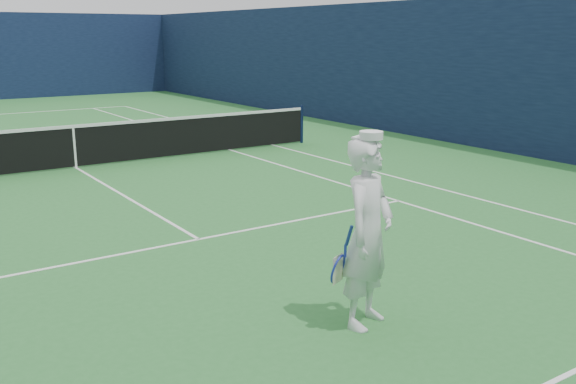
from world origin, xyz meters
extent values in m
plane|color=#296E2F|center=(0.00, 0.00, 0.00)|extent=(80.00, 80.00, 0.00)
cube|color=white|center=(5.49, 0.00, 0.00)|extent=(0.06, 23.83, 0.01)
cube|color=white|center=(4.12, 0.00, 0.00)|extent=(0.06, 23.77, 0.01)
cube|color=white|center=(0.00, 6.40, 0.00)|extent=(8.23, 0.06, 0.01)
cube|color=white|center=(0.00, -6.40, 0.00)|extent=(8.23, 0.06, 0.01)
cube|color=white|center=(0.00, 0.00, 0.00)|extent=(0.06, 12.80, 0.01)
cube|color=#0E1935|center=(10.00, 0.00, 2.00)|extent=(0.12, 36.12, 4.00)
cylinder|color=#141E4C|center=(6.40, 0.00, 0.54)|extent=(0.09, 0.09, 1.07)
cube|color=black|center=(0.00, 0.00, 0.50)|extent=(12.79, 0.02, 0.92)
cube|color=white|center=(0.00, 0.00, 0.97)|extent=(12.79, 0.04, 0.07)
cube|color=white|center=(0.00, 0.00, 0.47)|extent=(0.05, 0.03, 0.94)
imported|color=white|center=(0.22, -10.02, 1.02)|extent=(0.87, 0.75, 2.03)
cylinder|color=white|center=(0.22, -10.02, 2.05)|extent=(0.24, 0.24, 0.08)
cube|color=white|center=(0.16, -9.90, 2.02)|extent=(0.21, 0.16, 0.02)
cylinder|color=navy|center=(-0.07, -10.06, 1.06)|extent=(0.07, 0.10, 0.22)
cube|color=#1E2BA3|center=(-0.07, -10.00, 0.88)|extent=(0.03, 0.03, 0.14)
torus|color=#1E2BA3|center=(-0.12, -9.95, 0.67)|extent=(0.31, 0.21, 0.29)
cube|color=beige|center=(-0.12, -9.95, 0.67)|extent=(0.20, 0.09, 0.30)
sphere|color=#B7D117|center=(0.41, -9.82, 1.12)|extent=(0.07, 0.07, 0.07)
sphere|color=#B7D117|center=(0.44, -9.78, 1.15)|extent=(0.07, 0.07, 0.07)
camera|label=1|loc=(-4.04, -14.85, 3.05)|focal=40.00mm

